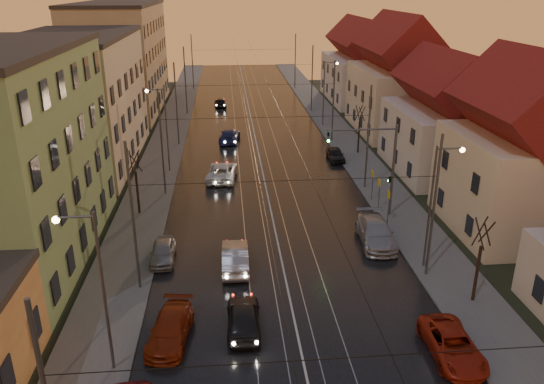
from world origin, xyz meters
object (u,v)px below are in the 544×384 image
object	(u,v)px
street_lamp_1	(436,196)
parked_left_2	(170,329)
traffic_light_mast	(381,159)
street_lamp_3	(326,87)
parked_left_3	(163,252)
parked_right_2	(336,154)
parked_right_1	(376,232)
street_lamp_0	(95,279)
driving_car_2	(222,172)
driving_car_3	(230,136)
parked_right_0	(452,345)
street_lamp_2	(163,121)
driving_car_1	(235,257)
driving_car_0	(244,317)
driving_car_4	(220,103)

from	to	relation	value
street_lamp_1	parked_left_2	distance (m)	17.13
street_lamp_1	traffic_light_mast	size ratio (longest dim) A/B	1.11
street_lamp_3	parked_left_3	bearing A→B (deg)	-116.42
parked_right_2	parked_right_1	bearing A→B (deg)	-92.74
parked_left_2	parked_right_1	world-z (taller)	parked_right_1
street_lamp_1	traffic_light_mast	xyz separation A→B (m)	(-1.11, 8.00, -0.29)
street_lamp_1	street_lamp_3	distance (m)	36.00
street_lamp_0	driving_car_2	world-z (taller)	street_lamp_0
driving_car_3	parked_right_0	bearing A→B (deg)	112.17
parked_right_1	parked_right_2	xyz separation A→B (m)	(0.89, 18.30, -0.16)
street_lamp_0	traffic_light_mast	world-z (taller)	street_lamp_0
street_lamp_2	driving_car_1	size ratio (longest dim) A/B	1.72
street_lamp_1	driving_car_3	size ratio (longest dim) A/B	1.59
street_lamp_3	driving_car_0	xyz separation A→B (m)	(-11.80, -41.37, -4.16)
street_lamp_1	driving_car_4	xyz separation A→B (m)	(-13.16, 48.09, -4.23)
street_lamp_0	driving_car_3	distance (m)	38.43
street_lamp_0	parked_right_2	bearing A→B (deg)	60.85
parked_right_1	street_lamp_2	bearing A→B (deg)	137.89
street_lamp_0	driving_car_4	size ratio (longest dim) A/B	2.09
driving_car_1	parked_left_2	bearing A→B (deg)	64.51
street_lamp_1	parked_left_2	bearing A→B (deg)	-158.93
street_lamp_0	street_lamp_3	xyz separation A→B (m)	(18.21, 44.00, 0.00)
parked_left_3	parked_right_2	xyz separation A→B (m)	(15.20, 19.56, -0.00)
street_lamp_2	parked_left_3	size ratio (longest dim) A/B	2.14
parked_right_1	traffic_light_mast	bearing A→B (deg)	77.43
driving_car_1	street_lamp_0	bearing A→B (deg)	56.29
street_lamp_3	parked_right_0	world-z (taller)	street_lamp_3
driving_car_1	parked_left_3	bearing A→B (deg)	-15.90
driving_car_2	parked_right_0	xyz separation A→B (m)	(10.96, -25.75, -0.11)
driving_car_2	parked_left_3	bearing A→B (deg)	81.61
street_lamp_3	parked_left_2	world-z (taller)	street_lamp_3
street_lamp_2	driving_car_1	bearing A→B (deg)	-72.12
parked_left_3	driving_car_1	bearing A→B (deg)	-16.97
driving_car_4	driving_car_3	bearing A→B (deg)	88.45
street_lamp_1	driving_car_0	xyz separation A→B (m)	(-11.80, -5.37, -4.16)
driving_car_0	parked_right_1	bearing A→B (deg)	-135.14
traffic_light_mast	driving_car_0	distance (m)	17.55
street_lamp_0	street_lamp_1	world-z (taller)	same
parked_left_3	parked_right_1	size ratio (longest dim) A/B	0.69
driving_car_0	parked_left_3	xyz separation A→B (m)	(-4.90, 7.75, -0.09)
street_lamp_0	parked_right_0	bearing A→B (deg)	-1.36
street_lamp_3	driving_car_4	size ratio (longest dim) A/B	2.09
driving_car_3	driving_car_4	size ratio (longest dim) A/B	1.31
street_lamp_0	driving_car_4	bearing A→B (deg)	84.86
driving_car_3	parked_right_2	world-z (taller)	driving_car_3
street_lamp_0	driving_car_0	world-z (taller)	street_lamp_0
street_lamp_1	driving_car_1	world-z (taller)	street_lamp_1
street_lamp_0	street_lamp_1	bearing A→B (deg)	23.72
street_lamp_0	driving_car_4	distance (m)	56.47
traffic_light_mast	parked_right_0	bearing A→B (deg)	-92.98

